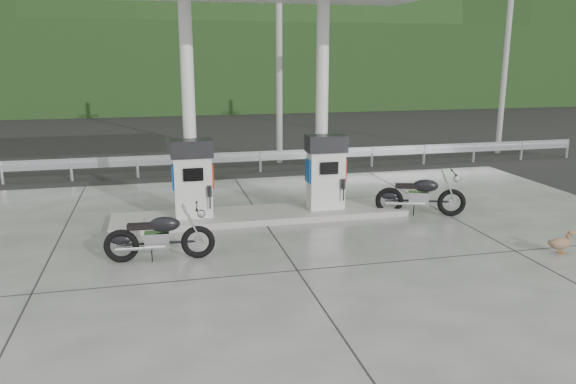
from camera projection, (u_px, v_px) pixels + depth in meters
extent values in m
plane|color=black|center=(285.00, 253.00, 11.14)|extent=(160.00, 160.00, 0.00)
cube|color=#62625E|center=(285.00, 253.00, 11.14)|extent=(18.00, 14.00, 0.02)
cube|color=gray|center=(261.00, 215.00, 13.49)|extent=(7.00, 1.40, 0.15)
cylinder|color=white|center=(189.00, 107.00, 12.90)|extent=(0.30, 0.30, 5.00)
cylinder|color=white|center=(322.00, 104.00, 13.61)|extent=(0.30, 0.30, 5.00)
cube|color=black|center=(219.00, 156.00, 22.02)|extent=(60.00, 7.00, 0.01)
cylinder|color=gray|center=(279.00, 50.00, 19.63)|extent=(0.22, 0.22, 8.00)
cylinder|color=gray|center=(506.00, 51.00, 21.65)|extent=(0.22, 0.22, 8.00)
cube|color=black|center=(187.00, 68.00, 38.79)|extent=(80.00, 6.00, 6.00)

